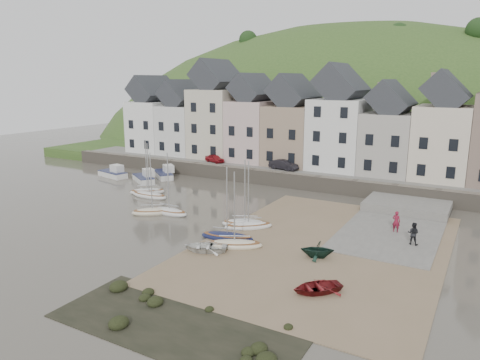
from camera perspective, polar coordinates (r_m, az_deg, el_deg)
The scene contains 27 objects.
ground at distance 41.00m, azimuth -4.16°, elevation -5.71°, with size 160.00×160.00×0.00m, color #4B453B.
quay_land at distance 68.93m, azimuth 10.73°, elevation 2.32°, with size 90.00×30.00×1.50m, color #345120.
quay_street at distance 58.20m, azimuth 7.06°, elevation 1.34°, with size 70.00×7.00×0.10m, color slate.
seawall at distance 55.18m, azimuth 5.64°, elevation 0.06°, with size 70.00×1.20×1.80m, color slate.
beach at distance 36.38m, azimuth 10.58°, elevation -8.28°, with size 18.00×26.00×0.06m, color #7C684B.
slipway at distance 42.82m, azimuth 19.23°, elevation -5.51°, with size 8.00×18.00×0.12m, color slate.
hillside at distance 100.92m, azimuth 12.82°, elevation -5.45°, with size 134.40×84.00×84.00m.
townhouse_terrace at distance 59.98m, azimuth 10.08°, elevation 7.16°, with size 61.05×8.00×13.93m.
sailboat_0 at distance 51.10m, azimuth -11.51°, elevation -1.90°, with size 4.71×1.52×6.32m.
sailboat_1 at distance 52.89m, azimuth -11.73°, elevation -1.41°, with size 4.06×3.67×6.32m.
sailboat_2 at distance 44.78m, azimuth -11.11°, elevation -3.96°, with size 4.07×3.66×6.32m.
sailboat_3 at distance 44.48m, azimuth -9.02°, elevation -3.99°, with size 4.17×1.54×6.32m.
sailboat_4 at distance 39.80m, azimuth 1.07°, elevation -5.85°, with size 4.29×3.90×6.32m.
sailboat_5 at distance 37.18m, azimuth -1.65°, elevation -7.22°, with size 4.76×2.38×6.32m.
sailboat_6 at distance 40.48m, azimuth 0.62°, elevation -5.52°, with size 4.41×3.05×6.32m.
sailboat_7 at distance 35.51m, azimuth -0.70°, elevation -8.19°, with size 4.64×3.30×6.32m.
motorboat_0 at distance 58.92m, azimuth -12.09°, elevation 0.34°, with size 4.75×3.92×1.70m.
motorboat_1 at distance 62.85m, azimuth -15.83°, elevation 0.90°, with size 4.97×2.72×1.70m.
motorboat_2 at distance 61.06m, azimuth -9.64°, elevation 0.87°, with size 4.98×4.41×1.70m.
rowboat_white at distance 34.69m, azimuth -4.43°, elevation -8.49°, with size 2.40×3.37×0.70m, color white.
rowboat_green at distance 33.80m, azimuth 9.85°, elevation -8.70°, with size 2.10×2.43×1.28m, color #142D23.
rowboat_red at distance 28.79m, azimuth 9.79°, elevation -13.31°, with size 2.28×3.19×0.66m, color maroon.
person_red at distance 40.69m, azimuth 19.32°, elevation -5.02°, with size 0.67×0.44×1.84m, color maroon.
person_dark at distance 38.13m, azimuth 21.24°, elevation -6.38°, with size 0.88×0.69×1.81m, color black.
car_left at distance 62.58m, azimuth -3.25°, elevation 2.77°, with size 1.28×3.19×1.09m, color maroon.
car_right at distance 57.63m, azimuth 5.58°, elevation 1.97°, with size 1.37×3.92×1.29m, color black.
shore_rocks at distance 25.70m, azimuth -8.28°, elevation -17.35°, with size 14.00×6.00×0.72m.
Camera 1 is at (21.71, -32.28, 12.94)m, focal length 33.41 mm.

